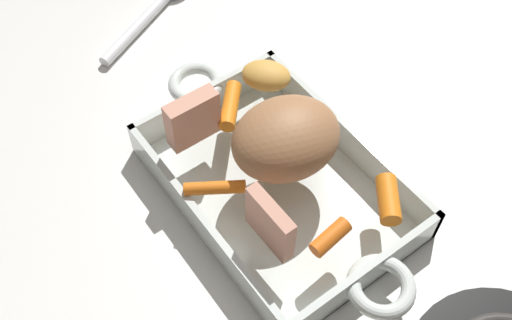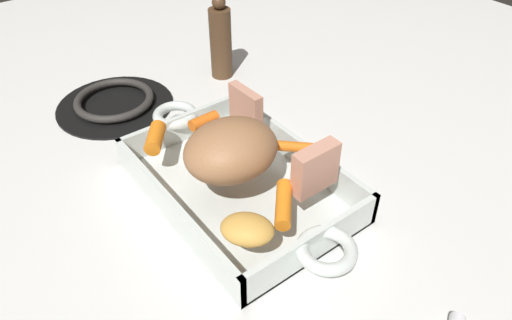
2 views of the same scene
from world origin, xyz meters
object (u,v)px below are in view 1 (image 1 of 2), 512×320
Objects in this scene: baby_carrot_long at (215,188)px; potato_corner at (266,76)px; roasting_dish at (277,184)px; baby_carrot_northwest at (230,106)px; pork_roast at (286,138)px; baby_carrot_short at (330,237)px; baby_carrot_southeast at (388,199)px; roast_slice_thin at (270,223)px; roast_slice_thick at (193,119)px; serving_spoon at (160,3)px.

potato_corner reaches higher than baby_carrot_long.
baby_carrot_northwest is (-0.10, 0.01, 0.04)m from roasting_dish.
baby_carrot_short is at bearing -14.01° from pork_roast.
baby_carrot_southeast is at bearing 31.00° from roasting_dish.
baby_carrot_southeast is 0.19m from baby_carrot_long.
pork_roast is 1.97× the size of roast_slice_thin.
roast_slice_thick is 0.23m from baby_carrot_southeast.
baby_carrot_northwest is (-0.17, 0.07, -0.02)m from roast_slice_thin.
baby_carrot_northwest is at bearing -174.34° from pork_roast.
baby_carrot_short is at bearing -7.16° from roasting_dish.
potato_corner reaches higher than baby_carrot_short.
baby_carrot_southeast is (0.11, 0.05, -0.03)m from pork_roast.
pork_roast is 2.71× the size of baby_carrot_short.
potato_corner is (-0.02, 0.12, -0.02)m from roast_slice_thick.
roast_slice_thin is 0.93× the size of baby_carrot_northwest.
baby_carrot_long is (-0.02, -0.07, 0.04)m from roasting_dish.
baby_carrot_northwest reaches higher than baby_carrot_long.
roast_slice_thin is 0.18m from baby_carrot_northwest.
serving_spoon is at bearing 164.44° from roast_slice_thin.
roast_slice_thin reaches higher than potato_corner.
baby_carrot_long is (-0.08, -0.01, -0.02)m from roast_slice_thin.
baby_carrot_northwest is at bearing 136.78° from baby_carrot_long.
baby_carrot_northwest is (-0.21, -0.06, -0.00)m from baby_carrot_southeast.
baby_carrot_southeast is 0.22m from baby_carrot_northwest.
potato_corner is (-0.18, 0.13, -0.02)m from roast_slice_thin.
baby_carrot_southeast is 0.80× the size of baby_carrot_long.
pork_roast is at bearing 5.66° from baby_carrot_northwest.
serving_spoon is (-0.27, 0.11, -0.07)m from roast_slice_thick.
baby_carrot_short is 0.14m from baby_carrot_long.
baby_carrot_northwest is (-0.09, -0.01, -0.03)m from pork_roast.
serving_spoon is (-0.47, 0.07, -0.05)m from baby_carrot_short.
roasting_dish is at bearing -124.94° from serving_spoon.
baby_carrot_short is (0.11, -0.03, -0.03)m from pork_roast.
roasting_dish is at bearing 28.29° from roast_slice_thick.
roast_slice_thick is at bearing -169.44° from baby_carrot_short.
baby_carrot_long reaches higher than roasting_dish.
roast_slice_thick is 0.30× the size of serving_spoon.
roast_slice_thick is 0.12m from potato_corner.
serving_spoon is at bearing 171.30° from baby_carrot_short.
baby_carrot_short is at bearing 50.55° from roast_slice_thin.
baby_carrot_short is 0.68× the size of baby_carrot_long.
baby_carrot_southeast is (0.11, 0.06, 0.04)m from roasting_dish.
roast_slice_thick is 0.20m from baby_carrot_short.
roast_slice_thick is 0.06m from baby_carrot_northwest.
pork_roast is 2.31× the size of baby_carrot_southeast.
baby_carrot_northwest reaches higher than serving_spoon.
baby_carrot_southeast is (0.20, 0.12, -0.02)m from roast_slice_thick.
roast_slice_thin is at bearing -21.84° from baby_carrot_northwest.
potato_corner is (-0.11, 0.07, 0.05)m from roasting_dish.
roasting_dish is at bearing -3.00° from baby_carrot_northwest.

